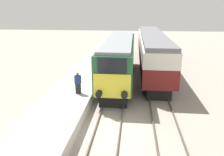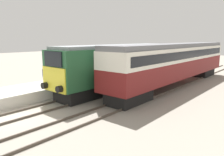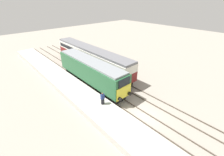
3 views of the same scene
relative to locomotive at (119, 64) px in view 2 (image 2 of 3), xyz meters
The scene contains 7 objects.
ground_plane 10.16m from the locomotive, 90.00° to the right, with size 120.00×120.00×0.00m, color gray.
platform_left 4.23m from the locomotive, 150.01° to the right, with size 3.50×50.00×0.84m.
rails_near_track 5.37m from the locomotive, 90.00° to the right, with size 1.51×60.00×0.14m.
rails_far_track 6.35m from the locomotive, 55.27° to the right, with size 1.50×60.00×0.14m.
locomotive is the anchor object (origin of this frame).
passenger_carriage 5.83m from the locomotive, 54.27° to the left, with size 2.75×19.91×4.11m.
person_on_platform 6.57m from the locomotive, 113.12° to the right, with size 0.44×0.26×1.58m.
Camera 2 is at (12.36, -5.54, 4.56)m, focal length 35.00 mm.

